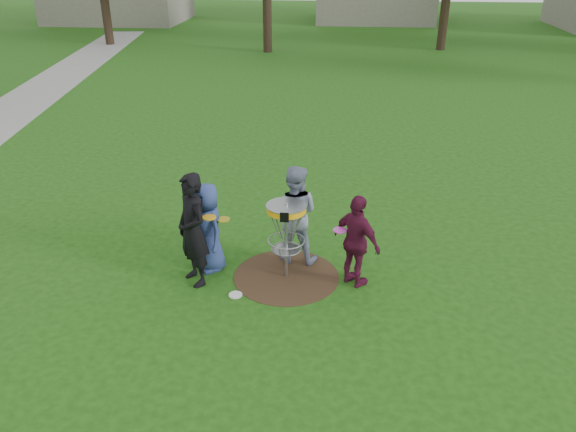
# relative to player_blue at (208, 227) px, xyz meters

# --- Properties ---
(ground) EXTENTS (100.00, 100.00, 0.00)m
(ground) POSITION_rel_player_blue_xyz_m (1.35, -0.18, -0.79)
(ground) COLOR #19470F
(ground) RESTS_ON ground
(dirt_patch) EXTENTS (1.80, 1.80, 0.01)m
(dirt_patch) POSITION_rel_player_blue_xyz_m (1.35, -0.18, -0.78)
(dirt_patch) COLOR #47331E
(dirt_patch) RESTS_ON ground
(player_blue) EXTENTS (0.88, 0.91, 1.58)m
(player_blue) POSITION_rel_player_blue_xyz_m (0.00, 0.00, 0.00)
(player_blue) COLOR navy
(player_blue) RESTS_ON ground
(player_black) EXTENTS (0.81, 0.83, 1.93)m
(player_black) POSITION_rel_player_blue_xyz_m (-0.14, -0.46, 0.17)
(player_black) COLOR black
(player_black) RESTS_ON ground
(player_grey) EXTENTS (0.92, 0.75, 1.78)m
(player_grey) POSITION_rel_player_blue_xyz_m (1.42, 0.42, 0.10)
(player_grey) COLOR gray
(player_grey) RESTS_ON ground
(player_maroon) EXTENTS (0.95, 0.92, 1.59)m
(player_maroon) POSITION_rel_player_blue_xyz_m (2.49, -0.30, 0.01)
(player_maroon) COLOR #55132E
(player_maroon) RESTS_ON ground
(disc_on_grass) EXTENTS (0.22, 0.22, 0.02)m
(disc_on_grass) POSITION_rel_player_blue_xyz_m (0.58, -0.82, -0.78)
(disc_on_grass) COLOR silver
(disc_on_grass) RESTS_ON ground
(disc_golf_basket) EXTENTS (0.66, 0.67, 1.38)m
(disc_golf_basket) POSITION_rel_player_blue_xyz_m (1.35, -0.18, 0.23)
(disc_golf_basket) COLOR #9EA0A5
(disc_golf_basket) RESTS_ON ground
(held_discs) EXTENTS (2.30, 0.77, 0.23)m
(held_discs) POSITION_rel_player_blue_xyz_m (1.00, -0.14, 0.27)
(held_discs) COLOR gold
(held_discs) RESTS_ON ground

